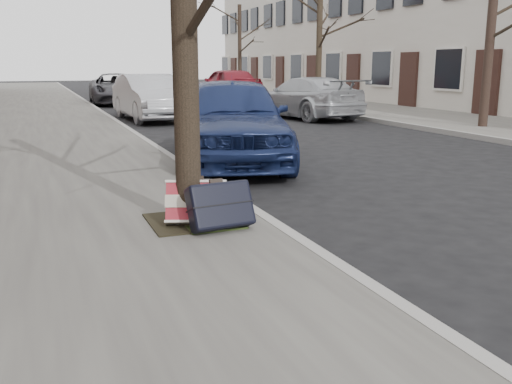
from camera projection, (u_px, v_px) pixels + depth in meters
name	position (u px, v px, depth m)	size (l,w,h in m)	color
ground	(435.00, 245.00, 5.31)	(120.00, 120.00, 0.00)	black
near_sidewalk	(23.00, 117.00, 17.64)	(5.00, 70.00, 0.12)	#67645D
far_sidewalk	(348.00, 107.00, 21.70)	(4.00, 70.00, 0.12)	slate
house_far	(451.00, 17.00, 23.72)	(6.70, 40.00, 7.20)	beige
dirt_patch	(193.00, 221.00, 5.67)	(0.85, 0.85, 0.01)	black
suitcase_red	(196.00, 203.00, 5.50)	(0.57, 0.16, 0.41)	maroon
suitcase_navy	(220.00, 205.00, 5.33)	(0.61, 0.20, 0.44)	black
car_near_front	(232.00, 119.00, 9.63)	(1.75, 4.34, 1.48)	#17234F
car_near_mid	(150.00, 97.00, 17.11)	(1.45, 4.16, 1.37)	#B9BBC1
car_near_back	(116.00, 89.00, 24.13)	(2.13, 4.63, 1.29)	#37363B
car_far_front	(306.00, 98.00, 17.74)	(1.79, 4.40, 1.28)	#ABAEB4
car_far_back	(228.00, 85.00, 25.64)	(1.80, 4.48, 1.53)	maroon
tree_far_a	(491.00, 24.00, 13.90)	(0.23, 0.23, 4.98)	black
tree_far_b	(319.00, 42.00, 22.17)	(0.23, 0.23, 4.80)	black
tree_far_c	(240.00, 50.00, 30.58)	(0.20, 0.20, 4.63)	black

